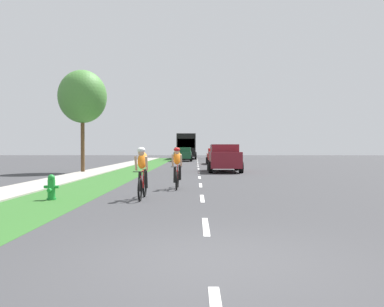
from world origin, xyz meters
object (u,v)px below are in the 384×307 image
object	(u,v)px
sedan_red	(216,156)
pickup_dark_green	(183,154)
cyclist_trailing	(177,167)
fire_hydrant_green	(51,187)
suv_maroon	(224,157)
street_tree_near	(83,97)
bus_black	(187,145)
cyclist_lead	(142,172)

from	to	relation	value
sedan_red	pickup_dark_green	distance (m)	8.89
cyclist_trailing	pickup_dark_green	bearing A→B (deg)	91.47
pickup_dark_green	sedan_red	bearing A→B (deg)	-66.64
pickup_dark_green	fire_hydrant_green	bearing A→B (deg)	-94.63
suv_maroon	street_tree_near	size ratio (longest dim) A/B	0.72
sedan_red	bus_black	world-z (taller)	bus_black
fire_hydrant_green	street_tree_near	xyz separation A→B (m)	(-2.87, 13.20, 4.43)
fire_hydrant_green	bus_black	world-z (taller)	bus_black
suv_maroon	pickup_dark_green	size ratio (longest dim) A/B	0.92
cyclist_trailing	sedan_red	xyz separation A→B (m)	(2.72, 23.29, -0.04)
fire_hydrant_green	street_tree_near	world-z (taller)	street_tree_near
pickup_dark_green	bus_black	bearing A→B (deg)	88.71
cyclist_lead	street_tree_near	size ratio (longest dim) A/B	0.26
cyclist_trailing	sedan_red	bearing A→B (deg)	83.35
fire_hydrant_green	pickup_dark_green	xyz separation A→B (m)	(2.81, 34.70, 0.46)
cyclist_trailing	bus_black	bearing A→B (deg)	90.77
pickup_dark_green	bus_black	xyz separation A→B (m)	(0.24, 10.71, 1.15)
sedan_red	bus_black	bearing A→B (deg)	99.87
suv_maroon	bus_black	distance (m)	31.43
cyclist_trailing	bus_black	world-z (taller)	bus_black
suv_maroon	pickup_dark_green	world-z (taller)	suv_maroon
cyclist_trailing	pickup_dark_green	world-z (taller)	pickup_dark_green
cyclist_lead	cyclist_trailing	xyz separation A→B (m)	(0.92, 3.05, 0.00)
cyclist_lead	bus_black	size ratio (longest dim) A/B	0.15
cyclist_trailing	street_tree_near	xyz separation A→B (m)	(-6.49, 9.95, 3.99)
pickup_dark_green	bus_black	size ratio (longest dim) A/B	0.44
sedan_red	cyclist_trailing	bearing A→B (deg)	-96.65
sedan_red	street_tree_near	xyz separation A→B (m)	(-9.21, -13.34, 4.04)
cyclist_trailing	suv_maroon	xyz separation A→B (m)	(2.58, 10.90, 0.14)
street_tree_near	suv_maroon	bearing A→B (deg)	6.02
fire_hydrant_green	cyclist_lead	distance (m)	2.75
sedan_red	bus_black	size ratio (longest dim) A/B	0.37
cyclist_lead	cyclist_trailing	distance (m)	3.18
cyclist_lead	suv_maroon	distance (m)	14.38
cyclist_trailing	suv_maroon	size ratio (longest dim) A/B	0.37
fire_hydrant_green	cyclist_lead	world-z (taller)	cyclist_lead
cyclist_trailing	fire_hydrant_green	bearing A→B (deg)	-138.07
pickup_dark_green	street_tree_near	size ratio (longest dim) A/B	0.78
fire_hydrant_green	sedan_red	world-z (taller)	sedan_red
cyclist_lead	suv_maroon	world-z (taller)	suv_maroon
suv_maroon	bus_black	size ratio (longest dim) A/B	0.41
suv_maroon	street_tree_near	world-z (taller)	street_tree_near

